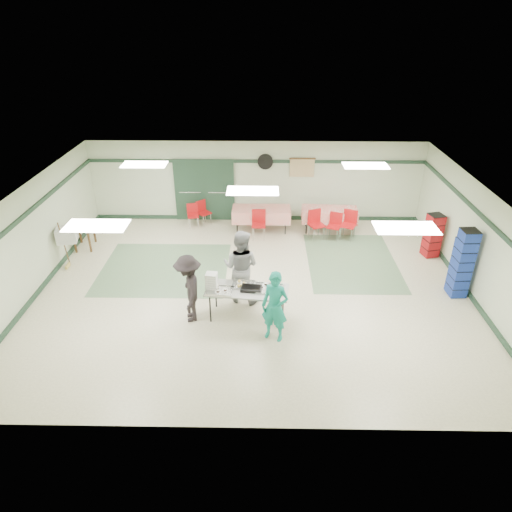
{
  "coord_description": "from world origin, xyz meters",
  "views": [
    {
      "loc": [
        0.25,
        -10.03,
        6.37
      ],
      "look_at": [
        0.08,
        -0.3,
        1.12
      ],
      "focal_mm": 32.0,
      "sensor_mm": 36.0,
      "label": 1
    }
  ],
  "objects_px": {
    "dining_table_a": "(329,214)",
    "broom": "(64,244)",
    "chair_b": "(316,221)",
    "printer_table": "(83,228)",
    "crate_stack_blue_a": "(460,267)",
    "chair_loose_b": "(193,213)",
    "volunteer_grey": "(241,267)",
    "chair_a": "(335,223)",
    "chair_loose_a": "(203,210)",
    "volunteer_dark": "(189,289)",
    "office_printer": "(67,235)",
    "serving_table": "(247,291)",
    "volunteer_teal": "(275,307)",
    "crate_stack_red": "(433,235)",
    "chair_c": "(349,222)",
    "chair_d": "(259,221)",
    "crate_stack_blue_b": "(463,264)",
    "dining_table_b": "(261,214)"
  },
  "relations": [
    {
      "from": "dining_table_a",
      "to": "broom",
      "type": "xyz_separation_m",
      "value": [
        -7.61,
        -2.54,
        0.15
      ]
    },
    {
      "from": "chair_b",
      "to": "printer_table",
      "type": "xyz_separation_m",
      "value": [
        -7.03,
        -0.77,
        0.05
      ]
    },
    {
      "from": "crate_stack_blue_a",
      "to": "broom",
      "type": "height_order",
      "value": "crate_stack_blue_a"
    },
    {
      "from": "chair_loose_b",
      "to": "printer_table",
      "type": "distance_m",
      "value": 3.46
    },
    {
      "from": "volunteer_grey",
      "to": "broom",
      "type": "distance_m",
      "value": 5.19
    },
    {
      "from": "chair_loose_b",
      "to": "volunteer_grey",
      "type": "bearing_deg",
      "value": -80.03
    },
    {
      "from": "chair_a",
      "to": "chair_loose_a",
      "type": "xyz_separation_m",
      "value": [
        -4.27,
        1.03,
        -0.02
      ]
    },
    {
      "from": "volunteer_dark",
      "to": "chair_a",
      "type": "relative_size",
      "value": 1.94
    },
    {
      "from": "office_printer",
      "to": "broom",
      "type": "xyz_separation_m",
      "value": [
        -0.08,
        -0.1,
        -0.23
      ]
    },
    {
      "from": "serving_table",
      "to": "chair_loose_a",
      "type": "relative_size",
      "value": 2.4
    },
    {
      "from": "dining_table_a",
      "to": "broom",
      "type": "distance_m",
      "value": 8.03
    },
    {
      "from": "volunteer_teal",
      "to": "chair_loose_b",
      "type": "height_order",
      "value": "volunteer_teal"
    },
    {
      "from": "volunteer_grey",
      "to": "office_printer",
      "type": "relative_size",
      "value": 3.63
    },
    {
      "from": "crate_stack_blue_a",
      "to": "broom",
      "type": "xyz_separation_m",
      "value": [
        -10.38,
        1.18,
        -0.04
      ]
    },
    {
      "from": "broom",
      "to": "crate_stack_red",
      "type": "bearing_deg",
      "value": 16.73
    },
    {
      "from": "volunteer_dark",
      "to": "chair_c",
      "type": "distance_m",
      "value": 6.17
    },
    {
      "from": "volunteer_grey",
      "to": "volunteer_dark",
      "type": "relative_size",
      "value": 1.13
    },
    {
      "from": "crate_stack_blue_a",
      "to": "chair_a",
      "type": "bearing_deg",
      "value": 130.2
    },
    {
      "from": "chair_loose_a",
      "to": "printer_table",
      "type": "height_order",
      "value": "chair_loose_a"
    },
    {
      "from": "volunteer_grey",
      "to": "chair_c",
      "type": "relative_size",
      "value": 2.01
    },
    {
      "from": "chair_c",
      "to": "chair_d",
      "type": "xyz_separation_m",
      "value": [
        -2.82,
        0.01,
        -0.01
      ]
    },
    {
      "from": "chair_d",
      "to": "crate_stack_blue_b",
      "type": "distance_m",
      "value": 6.0
    },
    {
      "from": "printer_table",
      "to": "volunteer_dark",
      "type": "bearing_deg",
      "value": -51.43
    },
    {
      "from": "chair_a",
      "to": "chair_loose_b",
      "type": "bearing_deg",
      "value": -167.75
    },
    {
      "from": "crate_stack_blue_a",
      "to": "crate_stack_blue_b",
      "type": "height_order",
      "value": "crate_stack_blue_b"
    },
    {
      "from": "dining_table_b",
      "to": "office_printer",
      "type": "relative_size",
      "value": 3.61
    },
    {
      "from": "volunteer_dark",
      "to": "dining_table_b",
      "type": "height_order",
      "value": "volunteer_dark"
    },
    {
      "from": "volunteer_teal",
      "to": "dining_table_b",
      "type": "height_order",
      "value": "volunteer_teal"
    },
    {
      "from": "crate_stack_blue_a",
      "to": "crate_stack_blue_b",
      "type": "distance_m",
      "value": 0.17
    },
    {
      "from": "crate_stack_red",
      "to": "office_printer",
      "type": "relative_size",
      "value": 2.52
    },
    {
      "from": "printer_table",
      "to": "volunteer_grey",
      "type": "bearing_deg",
      "value": -37.05
    },
    {
      "from": "chair_c",
      "to": "office_printer",
      "type": "distance_m",
      "value": 8.31
    },
    {
      "from": "volunteer_teal",
      "to": "office_printer",
      "type": "height_order",
      "value": "volunteer_teal"
    },
    {
      "from": "chair_loose_b",
      "to": "crate_stack_red",
      "type": "xyz_separation_m",
      "value": [
        7.24,
        -1.96,
        0.18
      ]
    },
    {
      "from": "volunteer_teal",
      "to": "chair_loose_a",
      "type": "bearing_deg",
      "value": 132.18
    },
    {
      "from": "serving_table",
      "to": "chair_loose_a",
      "type": "distance_m",
      "value": 5.56
    },
    {
      "from": "volunteer_dark",
      "to": "office_printer",
      "type": "xyz_separation_m",
      "value": [
        -3.73,
        2.49,
        0.12
      ]
    },
    {
      "from": "serving_table",
      "to": "crate_stack_blue_a",
      "type": "height_order",
      "value": "crate_stack_blue_a"
    },
    {
      "from": "dining_table_a",
      "to": "crate_stack_red",
      "type": "xyz_separation_m",
      "value": [
        2.77,
        -1.69,
        0.08
      ]
    },
    {
      "from": "volunteer_teal",
      "to": "crate_stack_blue_b",
      "type": "height_order",
      "value": "crate_stack_blue_b"
    },
    {
      "from": "volunteer_grey",
      "to": "broom",
      "type": "bearing_deg",
      "value": 0.1
    },
    {
      "from": "crate_stack_red",
      "to": "broom",
      "type": "xyz_separation_m",
      "value": [
        -10.38,
        -0.86,
        0.07
      ]
    },
    {
      "from": "printer_table",
      "to": "broom",
      "type": "height_order",
      "value": "broom"
    },
    {
      "from": "volunteer_grey",
      "to": "dining_table_b",
      "type": "distance_m",
      "value": 4.15
    },
    {
      "from": "dining_table_b",
      "to": "chair_loose_b",
      "type": "xyz_separation_m",
      "value": [
        -2.27,
        0.27,
        -0.1
      ]
    },
    {
      "from": "broom",
      "to": "crate_stack_blue_b",
      "type": "bearing_deg",
      "value": 5.11
    },
    {
      "from": "dining_table_a",
      "to": "chair_b",
      "type": "bearing_deg",
      "value": -128.68
    },
    {
      "from": "chair_c",
      "to": "chair_a",
      "type": "bearing_deg",
      "value": -154.29
    },
    {
      "from": "volunteer_dark",
      "to": "dining_table_b",
      "type": "distance_m",
      "value": 5.2
    },
    {
      "from": "crate_stack_red",
      "to": "chair_a",
      "type": "bearing_deg",
      "value": 157.33
    }
  ]
}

